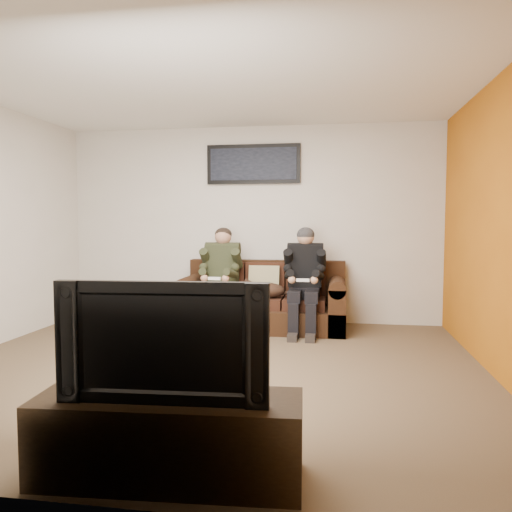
% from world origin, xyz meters
% --- Properties ---
extents(floor, '(5.00, 5.00, 0.00)m').
position_xyz_m(floor, '(0.00, 0.00, 0.00)').
color(floor, brown).
rests_on(floor, ground).
extents(ceiling, '(5.00, 5.00, 0.00)m').
position_xyz_m(ceiling, '(0.00, 0.00, 2.60)').
color(ceiling, silver).
rests_on(ceiling, ground).
extents(wall_back, '(5.00, 0.00, 5.00)m').
position_xyz_m(wall_back, '(0.00, 2.25, 1.30)').
color(wall_back, beige).
rests_on(wall_back, ground).
extents(wall_front, '(5.00, 0.00, 5.00)m').
position_xyz_m(wall_front, '(0.00, -2.25, 1.30)').
color(wall_front, beige).
rests_on(wall_front, ground).
extents(wall_right, '(0.00, 4.50, 4.50)m').
position_xyz_m(wall_right, '(2.50, 0.00, 1.30)').
color(wall_right, beige).
rests_on(wall_right, ground).
extents(accent_wall_right, '(0.00, 4.50, 4.50)m').
position_xyz_m(accent_wall_right, '(2.49, 0.00, 1.30)').
color(accent_wall_right, '#B66212').
rests_on(accent_wall_right, ground).
extents(sofa, '(2.04, 0.88, 0.83)m').
position_xyz_m(sofa, '(0.24, 1.82, 0.31)').
color(sofa, black).
rests_on(sofa, ground).
extents(throw_pillow, '(0.39, 0.19, 0.39)m').
position_xyz_m(throw_pillow, '(0.24, 1.86, 0.59)').
color(throw_pillow, tan).
rests_on(throw_pillow, sofa).
extents(throw_blanket, '(0.42, 0.20, 0.07)m').
position_xyz_m(throw_blanket, '(-0.38, 2.08, 0.83)').
color(throw_blanket, tan).
rests_on(throw_blanket, sofa).
extents(person_left, '(0.51, 0.87, 1.26)m').
position_xyz_m(person_left, '(-0.29, 1.65, 0.70)').
color(person_left, '#7D644E').
rests_on(person_left, sofa).
extents(person_right, '(0.51, 0.86, 1.27)m').
position_xyz_m(person_right, '(0.76, 1.65, 0.71)').
color(person_right, black).
rests_on(person_right, sofa).
extents(cat, '(0.66, 0.26, 0.24)m').
position_xyz_m(cat, '(0.27, 1.62, 0.51)').
color(cat, '#3F2619').
rests_on(cat, sofa).
extents(framed_poster, '(1.25, 0.05, 0.52)m').
position_xyz_m(framed_poster, '(0.04, 2.22, 2.10)').
color(framed_poster, black).
rests_on(framed_poster, wall_back).
extents(tv_stand, '(1.41, 0.53, 0.44)m').
position_xyz_m(tv_stand, '(0.28, -1.95, 0.22)').
color(tv_stand, black).
rests_on(tv_stand, ground).
extents(television, '(1.08, 0.20, 0.62)m').
position_xyz_m(television, '(0.28, -1.95, 0.74)').
color(television, black).
rests_on(television, tv_stand).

